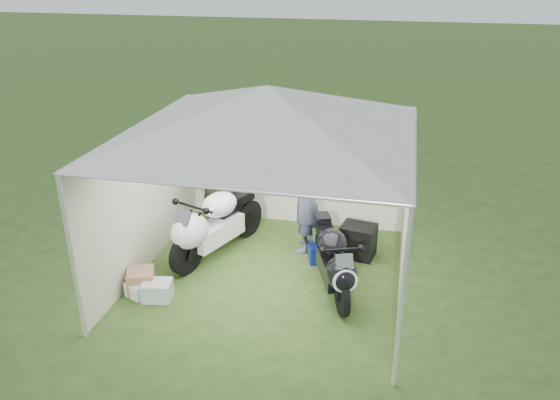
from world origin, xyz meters
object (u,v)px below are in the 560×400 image
at_px(motorcycle_black, 334,260).
at_px(person_blue_jacket, 306,197).
at_px(motorcycle_white, 213,223).
at_px(paddock_stand, 321,254).
at_px(person_dark_jacket, 216,184).
at_px(canopy_tent, 268,115).
at_px(equipment_box, 358,241).
at_px(crate_2, 137,290).
at_px(crate_0, 157,290).
at_px(crate_1, 141,281).

xyz_separation_m(motorcycle_black, person_blue_jacket, (-0.65, 1.21, 0.43)).
bearing_deg(motorcycle_white, paddock_stand, 27.34).
bearing_deg(person_dark_jacket, person_blue_jacket, -178.90).
distance_m(canopy_tent, equipment_box, 2.79).
bearing_deg(person_dark_jacket, crate_2, 96.87).
bearing_deg(motorcycle_white, equipment_box, 33.96).
relative_size(person_dark_jacket, person_blue_jacket, 0.88).
height_order(motorcycle_white, person_blue_jacket, person_blue_jacket).
bearing_deg(equipment_box, motorcycle_white, -166.99).
bearing_deg(crate_0, motorcycle_white, 74.34).
xyz_separation_m(crate_0, crate_2, (-0.32, -0.00, -0.03)).
xyz_separation_m(canopy_tent, motorcycle_white, (-1.04, 0.38, -1.96)).
height_order(person_dark_jacket, person_blue_jacket, person_blue_jacket).
xyz_separation_m(paddock_stand, crate_0, (-2.17, -1.60, -0.01)).
relative_size(paddock_stand, person_blue_jacket, 0.21).
bearing_deg(crate_2, crate_1, 90.00).
relative_size(person_blue_jacket, crate_2, 6.41).
bearing_deg(paddock_stand, crate_1, -149.48).
distance_m(canopy_tent, person_blue_jacket, 1.92).
relative_size(motorcycle_white, crate_2, 7.14).
xyz_separation_m(motorcycle_black, crate_1, (-2.79, -0.64, -0.36)).
relative_size(motorcycle_white, motorcycle_black, 1.15).
relative_size(person_blue_jacket, equipment_box, 3.47).
distance_m(person_blue_jacket, equipment_box, 1.13).
relative_size(person_dark_jacket, crate_2, 5.65).
distance_m(motorcycle_black, crate_2, 2.92).
xyz_separation_m(canopy_tent, crate_1, (-1.75, -0.88, -2.40)).
relative_size(motorcycle_black, crate_2, 6.18).
xyz_separation_m(person_dark_jacket, crate_2, (-0.41, -2.46, -0.74)).
bearing_deg(crate_1, person_blue_jacket, 40.92).
xyz_separation_m(motorcycle_white, person_blue_jacket, (1.43, 0.59, 0.35)).
height_order(person_dark_jacket, crate_2, person_dark_jacket).
distance_m(paddock_stand, crate_0, 2.69).
bearing_deg(motorcycle_white, canopy_tent, 0.78).
distance_m(person_dark_jacket, person_blue_jacket, 1.79).
relative_size(motorcycle_white, person_dark_jacket, 1.26).
distance_m(person_dark_jacket, equipment_box, 2.74).
height_order(motorcycle_white, crate_1, motorcycle_white).
relative_size(canopy_tent, crate_0, 13.51).
height_order(canopy_tent, crate_2, canopy_tent).
bearing_deg(crate_0, person_blue_jacket, 47.49).
distance_m(motorcycle_white, crate_0, 1.53).
relative_size(person_dark_jacket, crate_0, 4.05).
bearing_deg(motorcycle_black, paddock_stand, 90.00).
relative_size(person_dark_jacket, equipment_box, 3.06).
bearing_deg(equipment_box, person_blue_jacket, 176.92).
distance_m(motorcycle_black, paddock_stand, 0.96).
distance_m(canopy_tent, crate_1, 3.10).
xyz_separation_m(motorcycle_black, person_dark_jacket, (-2.38, 1.68, 0.32)).
relative_size(equipment_box, crate_2, 1.85).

